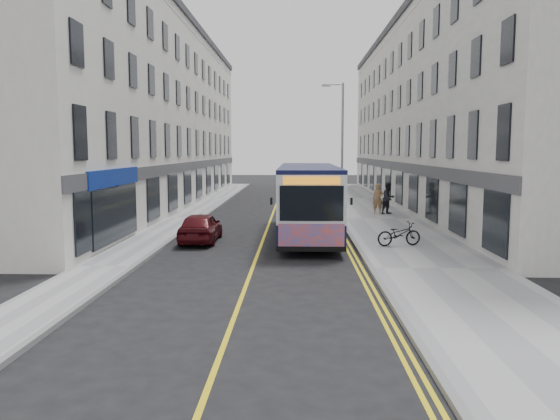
# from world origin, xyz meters

# --- Properties ---
(ground) EXTENTS (140.00, 140.00, 0.00)m
(ground) POSITION_xyz_m (0.00, 0.00, 0.00)
(ground) COLOR black
(ground) RESTS_ON ground
(pavement_east) EXTENTS (4.50, 64.00, 0.12)m
(pavement_east) POSITION_xyz_m (6.25, 12.00, 0.06)
(pavement_east) COLOR #999A9C
(pavement_east) RESTS_ON ground
(pavement_west) EXTENTS (2.00, 64.00, 0.12)m
(pavement_west) POSITION_xyz_m (-5.00, 12.00, 0.06)
(pavement_west) COLOR #999A9C
(pavement_west) RESTS_ON ground
(kerb_east) EXTENTS (0.18, 64.00, 0.13)m
(kerb_east) POSITION_xyz_m (4.00, 12.00, 0.07)
(kerb_east) COLOR slate
(kerb_east) RESTS_ON ground
(kerb_west) EXTENTS (0.18, 64.00, 0.13)m
(kerb_west) POSITION_xyz_m (-4.00, 12.00, 0.07)
(kerb_west) COLOR slate
(kerb_west) RESTS_ON ground
(road_centre_line) EXTENTS (0.12, 64.00, 0.01)m
(road_centre_line) POSITION_xyz_m (0.00, 12.00, 0.00)
(road_centre_line) COLOR yellow
(road_centre_line) RESTS_ON ground
(road_dbl_yellow_inner) EXTENTS (0.10, 64.00, 0.01)m
(road_dbl_yellow_inner) POSITION_xyz_m (3.55, 12.00, 0.00)
(road_dbl_yellow_inner) COLOR yellow
(road_dbl_yellow_inner) RESTS_ON ground
(road_dbl_yellow_outer) EXTENTS (0.10, 64.00, 0.01)m
(road_dbl_yellow_outer) POSITION_xyz_m (3.75, 12.00, 0.00)
(road_dbl_yellow_outer) COLOR yellow
(road_dbl_yellow_outer) RESTS_ON ground
(terrace_east) EXTENTS (6.00, 46.00, 13.00)m
(terrace_east) POSITION_xyz_m (11.50, 21.00, 6.50)
(terrace_east) COLOR silver
(terrace_east) RESTS_ON ground
(terrace_west) EXTENTS (6.00, 46.00, 13.00)m
(terrace_west) POSITION_xyz_m (-9.00, 21.00, 6.50)
(terrace_west) COLOR white
(terrace_west) RESTS_ON ground
(streetlamp) EXTENTS (1.32, 0.18, 8.00)m
(streetlamp) POSITION_xyz_m (4.17, 14.00, 4.38)
(streetlamp) COLOR #9A9CA2
(streetlamp) RESTS_ON ground
(city_bus) EXTENTS (2.64, 11.32, 3.29)m
(city_bus) POSITION_xyz_m (2.04, 6.13, 1.80)
(city_bus) COLOR black
(city_bus) RESTS_ON ground
(bicycle) EXTENTS (1.95, 1.07, 0.97)m
(bicycle) POSITION_xyz_m (5.69, 2.99, 0.61)
(bicycle) COLOR black
(bicycle) RESTS_ON pavement_east
(pedestrian_near) EXTENTS (0.72, 0.52, 1.84)m
(pedestrian_near) POSITION_xyz_m (6.52, 14.43, 1.04)
(pedestrian_near) COLOR #996D45
(pedestrian_near) RESTS_ON pavement_east
(pedestrian_far) EXTENTS (1.19, 1.15, 1.94)m
(pedestrian_far) POSITION_xyz_m (7.14, 14.28, 1.09)
(pedestrian_far) COLOR black
(pedestrian_far) RESTS_ON pavement_east
(car_white) EXTENTS (1.78, 3.98, 1.27)m
(car_white) POSITION_xyz_m (3.20, 23.54, 0.63)
(car_white) COLOR white
(car_white) RESTS_ON ground
(car_maroon) EXTENTS (1.57, 3.87, 1.32)m
(car_maroon) POSITION_xyz_m (-2.70, 4.37, 0.66)
(car_maroon) COLOR #4B0C11
(car_maroon) RESTS_ON ground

